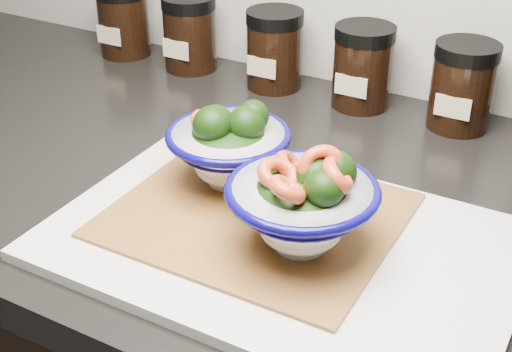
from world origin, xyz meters
The scene contains 10 objects.
countertop centered at (0.00, 1.45, 0.88)m, with size 3.50×0.60×0.04m, color black.
cutting_board centered at (0.10, 1.34, 0.91)m, with size 0.45×0.30×0.01m, color beige.
bamboo_mat centered at (0.06, 1.36, 0.91)m, with size 0.28×0.24×0.00m, color #A06530.
bowl_left centered at (0.00, 1.40, 0.96)m, with size 0.13×0.13×0.09m.
bowl_right centered at (0.12, 1.33, 0.96)m, with size 0.14×0.14×0.11m.
spice_jar_a centered at (-0.37, 1.69, 0.96)m, with size 0.08×0.08×0.11m.
spice_jar_b centered at (-0.24, 1.69, 0.96)m, with size 0.08×0.08×0.11m.
spice_jar_c centered at (-0.10, 1.69, 0.96)m, with size 0.08×0.08×0.11m.
spice_jar_d centered at (0.04, 1.69, 0.96)m, with size 0.08×0.08×0.11m.
spice_jar_e centered at (0.17, 1.69, 0.96)m, with size 0.08×0.08×0.11m.
Camera 1 is at (0.35, 0.83, 1.32)m, focal length 50.00 mm.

